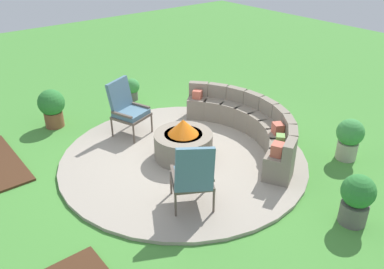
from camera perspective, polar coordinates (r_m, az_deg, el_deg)
ground_plane at (r=7.41m, az=-1.21°, el=-3.53°), size 24.00×24.00×0.00m
patio_circle at (r=7.40m, az=-1.21°, el=-3.33°), size 4.50×4.50×0.06m
fire_pit at (r=7.23m, az=-1.23°, el=-1.13°), size 1.06×1.06×0.75m
curved_stone_bench at (r=7.91m, az=8.35°, el=1.34°), size 3.33×1.48×0.74m
lounge_chair_front_left at (r=8.05m, az=-9.27°, el=3.82°), size 0.79×0.78×1.13m
lounge_chair_front_right at (r=5.84m, az=0.11°, el=-5.86°), size 0.82×0.83×1.11m
potted_plant_0 at (r=7.77m, az=21.54°, el=-0.38°), size 0.49×0.49×0.79m
potted_plant_1 at (r=8.89m, az=-19.36°, el=3.80°), size 0.56×0.56×0.83m
potted_plant_2 at (r=6.18m, az=22.48°, el=-8.33°), size 0.48×0.48×0.79m
potted_plant_3 at (r=9.90m, az=-8.55°, el=6.57°), size 0.37×0.37×0.54m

